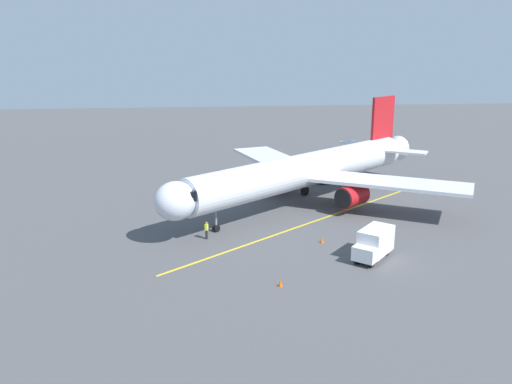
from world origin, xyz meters
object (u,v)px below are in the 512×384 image
ground_crew_marshaller (207,230)px  airplane (308,170)px  safety_cone_nose_left (322,240)px  ground_crew_wing_walker (302,177)px  box_truck_portside (329,172)px  safety_cone_nose_right (280,283)px  box_truck_near_nose (374,243)px

ground_crew_marshaller → airplane: bearing=-138.9°
ground_crew_marshaller → safety_cone_nose_left: bearing=167.8°
ground_crew_wing_walker → box_truck_portside: bearing=-170.4°
airplane → safety_cone_nose_left: size_ratio=62.56×
airplane → safety_cone_nose_left: 13.26m
safety_cone_nose_right → ground_crew_wing_walker: bearing=-104.6°
ground_crew_marshaller → safety_cone_nose_right: ground_crew_marshaller is taller
airplane → safety_cone_nose_right: bearing=72.8°
ground_crew_marshaller → box_truck_portside: 26.76m
ground_crew_marshaller → box_truck_portside: size_ratio=0.35×
ground_crew_wing_walker → safety_cone_nose_left: (2.71, 22.20, -0.61)m
ground_crew_wing_walker → safety_cone_nose_left: bearing=83.0°
ground_crew_marshaller → ground_crew_wing_walker: (-13.31, -19.92, 0.00)m
safety_cone_nose_left → safety_cone_nose_right: size_ratio=1.00×
box_truck_portside → safety_cone_nose_right: bearing=69.4°
box_truck_portside → safety_cone_nose_left: 23.78m
box_truck_portside → box_truck_near_nose: bearing=83.5°
airplane → box_truck_near_nose: 17.23m
ground_crew_marshaller → box_truck_portside: bearing=-129.8°
box_truck_portside → safety_cone_nose_left: bearing=74.1°
ground_crew_marshaller → box_truck_near_nose: box_truck_near_nose is taller
ground_crew_wing_walker → box_truck_near_nose: 26.46m
ground_crew_marshaller → ground_crew_wing_walker: same height
ground_crew_wing_walker → safety_cone_nose_right: 31.91m
safety_cone_nose_left → box_truck_portside: bearing=-105.9°
airplane → safety_cone_nose_right: size_ratio=62.56×
ground_crew_marshaller → ground_crew_wing_walker: 23.95m
airplane → ground_crew_marshaller: 16.08m
box_truck_portside → airplane: bearing=62.8°
box_truck_near_nose → box_truck_portside: same height
box_truck_near_nose → box_truck_portside: bearing=-96.5°
box_truck_near_nose → safety_cone_nose_right: 9.86m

